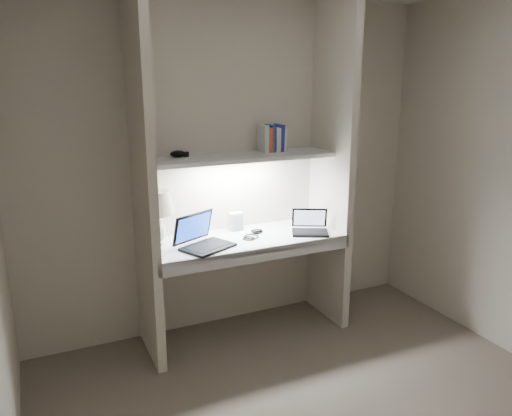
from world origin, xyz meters
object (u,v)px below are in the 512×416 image
speaker (236,221)px  book_row (272,139)px  table_lamp (155,209)px  laptop_main (202,239)px  laptop_netbook (310,227)px

speaker → book_row: 0.69m
table_lamp → laptop_main: 0.39m
speaker → book_row: size_ratio=0.68×
speaker → table_lamp: bearing=-175.8°
table_lamp → laptop_main: table_lamp is taller
book_row → laptop_main: bearing=-159.6°
laptop_main → book_row: 0.95m
table_lamp → book_row: bearing=4.5°
speaker → book_row: (0.30, -0.02, 0.62)m
book_row → laptop_netbook: bearing=-54.5°
laptop_main → book_row: book_row is taller
speaker → laptop_main: bearing=-148.0°
table_lamp → laptop_netbook: size_ratio=1.12×
laptop_netbook → speaker: (-0.49, 0.29, 0.03)m
laptop_main → speaker: laptop_main is taller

